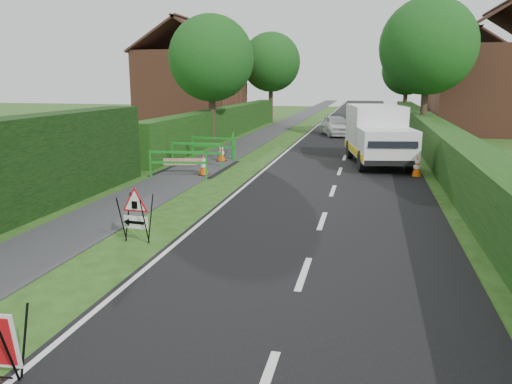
{
  "coord_description": "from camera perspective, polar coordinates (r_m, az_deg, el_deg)",
  "views": [
    {
      "loc": [
        3.52,
        -7.34,
        3.39
      ],
      "look_at": [
        1.1,
        3.33,
        0.93
      ],
      "focal_mm": 35.0,
      "sensor_mm": 36.0,
      "label": 1
    }
  ],
  "objects": [
    {
      "name": "ground",
      "position": [
        8.81,
        -12.03,
        -10.23
      ],
      "size": [
        120.0,
        120.0,
        0.0
      ],
      "primitive_type": "plane",
      "color": "#234313",
      "rests_on": "ground"
    },
    {
      "name": "road_surface",
      "position": [
        42.48,
        11.48,
        7.84
      ],
      "size": [
        6.0,
        90.0,
        0.02
      ],
      "primitive_type": "cube",
      "color": "black",
      "rests_on": "ground"
    },
    {
      "name": "footpath",
      "position": [
        42.97,
        4.06,
        8.11
      ],
      "size": [
        2.0,
        90.0,
        0.02
      ],
      "primitive_type": "cube",
      "color": "#2D2D30",
      "rests_on": "ground"
    },
    {
      "name": "hedge_west_far",
      "position": [
        30.74,
        -3.4,
        6.3
      ],
      "size": [
        1.0,
        24.0,
        1.8
      ],
      "primitive_type": "cube",
      "color": "#14380F",
      "rests_on": "ground"
    },
    {
      "name": "hedge_east",
      "position": [
        23.77,
        19.9,
        3.71
      ],
      "size": [
        1.2,
        50.0,
        1.5
      ],
      "primitive_type": "cube",
      "color": "#14380F",
      "rests_on": "ground"
    },
    {
      "name": "house_west",
      "position": [
        39.71,
        -7.27,
        11.85
      ],
      "size": [
        7.5,
        7.4,
        7.88
      ],
      "color": "brown",
      "rests_on": "ground"
    },
    {
      "name": "house_east_a",
      "position": [
        36.12,
        25.21,
        10.7
      ],
      "size": [
        7.5,
        7.4,
        7.88
      ],
      "color": "brown",
      "rests_on": "ground"
    },
    {
      "name": "house_east_b",
      "position": [
        50.06,
        22.99,
        11.11
      ],
      "size": [
        7.5,
        7.4,
        7.88
      ],
      "color": "brown",
      "rests_on": "ground"
    },
    {
      "name": "tree_nw",
      "position": [
        26.63,
        -5.15,
        14.96
      ],
      "size": [
        4.4,
        4.4,
        6.7
      ],
      "color": "#2D2116",
      "rests_on": "ground"
    },
    {
      "name": "tree_ne",
      "position": [
        29.53,
        19.08,
        15.46
      ],
      "size": [
        5.2,
        5.2,
        7.79
      ],
      "color": "#2D2116",
      "rests_on": "ground"
    },
    {
      "name": "tree_fw",
      "position": [
        42.15,
        1.73,
        14.61
      ],
      "size": [
        4.8,
        4.8,
        7.24
      ],
      "color": "#2D2116",
      "rests_on": "ground"
    },
    {
      "name": "tree_fe",
      "position": [
        45.44,
        16.88,
        13.18
      ],
      "size": [
        4.2,
        4.2,
        6.33
      ],
      "color": "#2D2116",
      "rests_on": "ground"
    },
    {
      "name": "triangle_sign",
      "position": [
        10.8,
        -13.78,
        -2.1
      ],
      "size": [
        0.74,
        0.74,
        1.01
      ],
      "rotation": [
        0.0,
        0.0,
        -0.08
      ],
      "color": "black",
      "rests_on": "ground"
    },
    {
      "name": "works_van",
      "position": [
        21.1,
        13.75,
        6.49
      ],
      "size": [
        2.91,
        5.45,
        2.36
      ],
      "rotation": [
        0.0,
        0.0,
        0.18
      ],
      "color": "silver",
      "rests_on": "ground"
    },
    {
      "name": "traffic_cone_0",
      "position": [
        18.68,
        17.92,
        2.81
      ],
      "size": [
        0.38,
        0.38,
        0.79
      ],
      "color": "black",
      "rests_on": "ground"
    },
    {
      "name": "traffic_cone_1",
      "position": [
        21.52,
        15.73,
        4.18
      ],
      "size": [
        0.38,
        0.38,
        0.79
      ],
      "color": "black",
      "rests_on": "ground"
    },
    {
      "name": "traffic_cone_2",
      "position": [
        23.63,
        15.64,
        4.91
      ],
      "size": [
        0.38,
        0.38,
        0.79
      ],
      "color": "black",
      "rests_on": "ground"
    },
    {
      "name": "traffic_cone_3",
      "position": [
        18.2,
        -6.0,
        3.11
      ],
      "size": [
        0.38,
        0.38,
        0.79
      ],
      "color": "black",
      "rests_on": "ground"
    },
    {
      "name": "traffic_cone_4",
      "position": [
        21.29,
        -3.98,
        4.54
      ],
      "size": [
        0.38,
        0.38,
        0.79
      ],
      "color": "black",
      "rests_on": "ground"
    },
    {
      "name": "ped_barrier_0",
      "position": [
        17.81,
        -8.9,
        3.6
      ],
      "size": [
        2.09,
        0.67,
        1.0
      ],
      "rotation": [
        0.0,
        0.0,
        0.16
      ],
      "color": "#17831E",
      "rests_on": "ground"
    },
    {
      "name": "ped_barrier_1",
      "position": [
        20.1,
        -6.78,
        4.68
      ],
      "size": [
        2.09,
        0.57,
        1.0
      ],
      "rotation": [
        0.0,
        0.0,
        0.11
      ],
      "color": "#17831E",
      "rests_on": "ground"
    },
    {
      "name": "ped_barrier_2",
      "position": [
        21.97,
        -4.91,
        5.4
      ],
      "size": [
        2.08,
        0.53,
        1.0
      ],
      "rotation": [
        0.0,
        0.0,
        -0.09
      ],
      "color": "#17831E",
      "rests_on": "ground"
    },
    {
      "name": "ped_barrier_3",
      "position": [
        22.86,
        -2.66,
        5.71
      ],
      "size": [
        0.83,
        2.08,
        1.0
      ],
      "rotation": [
        0.0,
        0.0,
        1.81
      ],
      "color": "#17831E",
      "rests_on": "ground"
    },
    {
      "name": "redwhite_plank",
      "position": [
        18.71,
        -8.22,
        2.09
      ],
      "size": [
        1.47,
        0.39,
        0.25
      ],
      "primitive_type": "cube",
      "rotation": [
        0.0,
        0.0,
        0.24
      ],
      "color": "red",
      "rests_on": "ground"
    },
    {
      "name": "hatchback_car",
      "position": [
        31.75,
        9.11,
        7.51
      ],
      "size": [
        2.5,
        3.97,
        1.26
      ],
      "primitive_type": "imported",
      "rotation": [
        0.0,
        0.0,
        0.3
      ],
      "color": "silver",
      "rests_on": "ground"
    }
  ]
}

